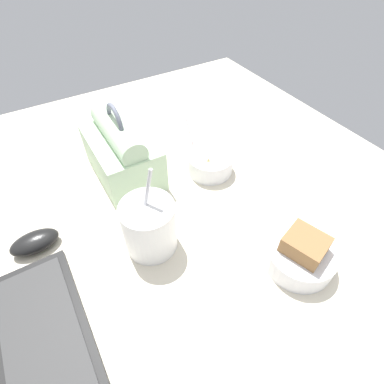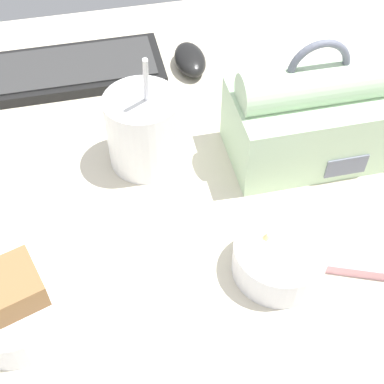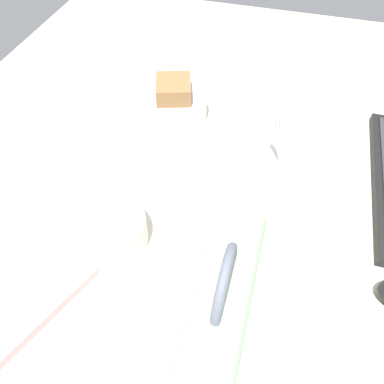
{
  "view_description": "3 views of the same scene",
  "coord_description": "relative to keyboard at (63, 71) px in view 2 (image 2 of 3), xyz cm",
  "views": [
    {
      "loc": [
        -32.76,
        23.67,
        52.91
      ],
      "look_at": [
        5.5,
        0.77,
        7.0
      ],
      "focal_mm": 28.0,
      "sensor_mm": 36.0,
      "label": 1
    },
    {
      "loc": [
        -4.13,
        -42.25,
        58.2
      ],
      "look_at": [
        5.5,
        0.77,
        7.0
      ],
      "focal_mm": 50.0,
      "sensor_mm": 36.0,
      "label": 2
    },
    {
      "loc": [
        40.16,
        10.56,
        50.05
      ],
      "look_at": [
        5.5,
        0.77,
        7.0
      ],
      "focal_mm": 35.0,
      "sensor_mm": 36.0,
      "label": 3
    }
  ],
  "objects": [
    {
      "name": "computer_mouse",
      "position": [
        21.57,
        -2.54,
        0.71
      ],
      "size": [
        5.18,
        9.24,
        3.45
      ],
      "color": "black",
      "rests_on": "desk_surface"
    },
    {
      "name": "bento_bowl_sandwich",
      "position": [
        -7.83,
        -44.66,
        1.94
      ],
      "size": [
        12.93,
        12.93,
        7.93
      ],
      "color": "silver",
      "rests_on": "desk_surface"
    },
    {
      "name": "lunch_bag",
      "position": [
        33.12,
        -26.28,
        5.78
      ],
      "size": [
        21.33,
        13.47,
        19.17
      ],
      "color": "#B7D6AD",
      "rests_on": "desk_surface"
    },
    {
      "name": "keyboard",
      "position": [
        0.0,
        0.0,
        0.0
      ],
      "size": [
        33.79,
        13.62,
        2.1
      ],
      "color": "black",
      "rests_on": "desk_surface"
    },
    {
      "name": "bento_bowl_snacks",
      "position": [
        23.13,
        -44.89,
        1.53
      ],
      "size": [
        11.22,
        11.22,
        5.72
      ],
      "color": "silver",
      "rests_on": "desk_surface"
    },
    {
      "name": "soup_cup",
      "position": [
        10.5,
        -22.67,
        4.82
      ],
      "size": [
        10.26,
        10.26,
        18.72
      ],
      "color": "white",
      "rests_on": "desk_surface"
    },
    {
      "name": "desk_surface",
      "position": [
        9.23,
        -35.4,
        -2.02
      ],
      "size": [
        140.0,
        110.0,
        2.0
      ],
      "color": "beige",
      "rests_on": "ground"
    }
  ]
}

